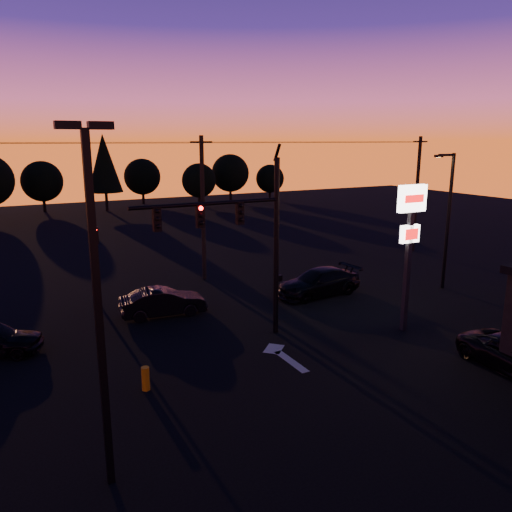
{
  "coord_description": "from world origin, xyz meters",
  "views": [
    {
      "loc": [
        -9.43,
        -14.84,
        8.74
      ],
      "look_at": [
        1.0,
        5.0,
        3.5
      ],
      "focal_mm": 35.0,
      "sensor_mm": 36.0,
      "label": 1
    }
  ],
  "objects_px": {
    "pylon_sign": "(410,227)",
    "car_mid": "(163,302)",
    "traffic_signal_mast": "(244,231)",
    "streetlight": "(448,216)",
    "secondary_signal": "(97,255)",
    "parking_lot_light": "(97,289)",
    "bollard": "(146,379)",
    "car_right": "(318,282)"
  },
  "relations": [
    {
      "from": "parking_lot_light",
      "to": "car_right",
      "type": "distance_m",
      "value": 18.34
    },
    {
      "from": "bollard",
      "to": "pylon_sign",
      "type": "bearing_deg",
      "value": 0.34
    },
    {
      "from": "pylon_sign",
      "to": "car_right",
      "type": "relative_size",
      "value": 1.31
    },
    {
      "from": "secondary_signal",
      "to": "parking_lot_light",
      "type": "height_order",
      "value": "parking_lot_light"
    },
    {
      "from": "car_right",
      "to": "pylon_sign",
      "type": "bearing_deg",
      "value": -0.14
    },
    {
      "from": "car_right",
      "to": "parking_lot_light",
      "type": "bearing_deg",
      "value": -56.35
    },
    {
      "from": "parking_lot_light",
      "to": "bollard",
      "type": "height_order",
      "value": "parking_lot_light"
    },
    {
      "from": "parking_lot_light",
      "to": "streetlight",
      "type": "height_order",
      "value": "parking_lot_light"
    },
    {
      "from": "car_mid",
      "to": "parking_lot_light",
      "type": "bearing_deg",
      "value": 162.43
    },
    {
      "from": "traffic_signal_mast",
      "to": "bollard",
      "type": "height_order",
      "value": "traffic_signal_mast"
    },
    {
      "from": "pylon_sign",
      "to": "car_mid",
      "type": "bearing_deg",
      "value": 142.6
    },
    {
      "from": "pylon_sign",
      "to": "streetlight",
      "type": "distance_m",
      "value": 8.0
    },
    {
      "from": "secondary_signal",
      "to": "traffic_signal_mast",
      "type": "bearing_deg",
      "value": -56.81
    },
    {
      "from": "parking_lot_light",
      "to": "bollard",
      "type": "distance_m",
      "value": 6.9
    },
    {
      "from": "parking_lot_light",
      "to": "car_right",
      "type": "height_order",
      "value": "parking_lot_light"
    },
    {
      "from": "pylon_sign",
      "to": "streetlight",
      "type": "relative_size",
      "value": 0.85
    },
    {
      "from": "streetlight",
      "to": "parking_lot_light",
      "type": "bearing_deg",
      "value": -158.35
    },
    {
      "from": "streetlight",
      "to": "car_right",
      "type": "bearing_deg",
      "value": 162.12
    },
    {
      "from": "parking_lot_light",
      "to": "secondary_signal",
      "type": "bearing_deg",
      "value": 80.21
    },
    {
      "from": "secondary_signal",
      "to": "car_right",
      "type": "relative_size",
      "value": 0.84
    },
    {
      "from": "traffic_signal_mast",
      "to": "parking_lot_light",
      "type": "height_order",
      "value": "parking_lot_light"
    },
    {
      "from": "pylon_sign",
      "to": "bollard",
      "type": "height_order",
      "value": "pylon_sign"
    },
    {
      "from": "car_mid",
      "to": "car_right",
      "type": "distance_m",
      "value": 9.0
    },
    {
      "from": "traffic_signal_mast",
      "to": "pylon_sign",
      "type": "height_order",
      "value": "traffic_signal_mast"
    },
    {
      "from": "streetlight",
      "to": "bollard",
      "type": "relative_size",
      "value": 9.17
    },
    {
      "from": "traffic_signal_mast",
      "to": "car_right",
      "type": "relative_size",
      "value": 1.65
    },
    {
      "from": "pylon_sign",
      "to": "streetlight",
      "type": "height_order",
      "value": "streetlight"
    },
    {
      "from": "parking_lot_light",
      "to": "streetlight",
      "type": "xyz_separation_m",
      "value": [
        21.41,
        8.5,
        -0.85
      ]
    },
    {
      "from": "pylon_sign",
      "to": "car_mid",
      "type": "distance_m",
      "value": 12.55
    },
    {
      "from": "parking_lot_light",
      "to": "car_right",
      "type": "bearing_deg",
      "value": 37.69
    },
    {
      "from": "streetlight",
      "to": "traffic_signal_mast",
      "type": "bearing_deg",
      "value": -173.86
    },
    {
      "from": "secondary_signal",
      "to": "car_mid",
      "type": "relative_size",
      "value": 1.01
    },
    {
      "from": "traffic_signal_mast",
      "to": "bollard",
      "type": "bearing_deg",
      "value": -153.86
    },
    {
      "from": "streetlight",
      "to": "bollard",
      "type": "height_order",
      "value": "streetlight"
    },
    {
      "from": "secondary_signal",
      "to": "parking_lot_light",
      "type": "distance_m",
      "value": 14.9
    },
    {
      "from": "traffic_signal_mast",
      "to": "car_mid",
      "type": "bearing_deg",
      "value": 116.1
    },
    {
      "from": "car_right",
      "to": "bollard",
      "type": "bearing_deg",
      "value": -65.6
    },
    {
      "from": "pylon_sign",
      "to": "secondary_signal",
      "type": "bearing_deg",
      "value": 140.23
    },
    {
      "from": "pylon_sign",
      "to": "parking_lot_light",
      "type": "bearing_deg",
      "value": -162.77
    },
    {
      "from": "secondary_signal",
      "to": "car_mid",
      "type": "distance_m",
      "value": 4.39
    },
    {
      "from": "traffic_signal_mast",
      "to": "streetlight",
      "type": "bearing_deg",
      "value": 6.14
    },
    {
      "from": "pylon_sign",
      "to": "car_right",
      "type": "distance_m",
      "value": 7.62
    }
  ]
}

